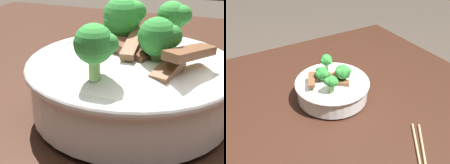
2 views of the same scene
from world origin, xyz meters
The scene contains 2 objects.
rice_bowl centered at (-0.18, -0.04, 0.84)m, with size 0.25×0.25×0.14m.
chopsticks_pair centered at (-0.27, 0.30, 0.79)m, with size 0.15×0.19×0.01m.
Camera 1 is at (-0.07, -0.41, 1.01)m, focal length 55.32 mm.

